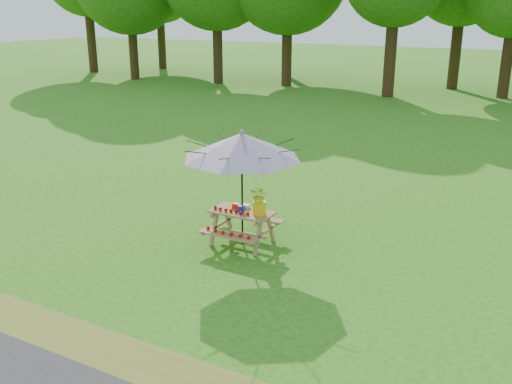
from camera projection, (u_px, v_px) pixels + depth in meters
The scene contains 7 objects.
ground at pixel (171, 264), 10.22m from camera, with size 120.00×120.00×0.00m, color #306513.
drygrass_strip at pixel (49, 340), 7.89m from camera, with size 120.00×1.20×0.01m, color olive.
picnic_table at pixel (242, 228), 11.00m from camera, with size 1.20×1.32×0.67m.
patio_umbrella at pixel (242, 146), 10.50m from camera, with size 2.62×2.62×2.25m.
produce_bins at pixel (241, 207), 10.95m from camera, with size 0.33×0.37×0.13m.
tomatoes_row at pixel (231, 211), 10.80m from camera, with size 0.77×0.13×0.07m, color #C00806, non-canonical shape.
flower_bucket at pixel (260, 199), 10.64m from camera, with size 0.34×0.29×0.56m.
Camera 1 is at (5.81, -7.44, 4.39)m, focal length 40.00 mm.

